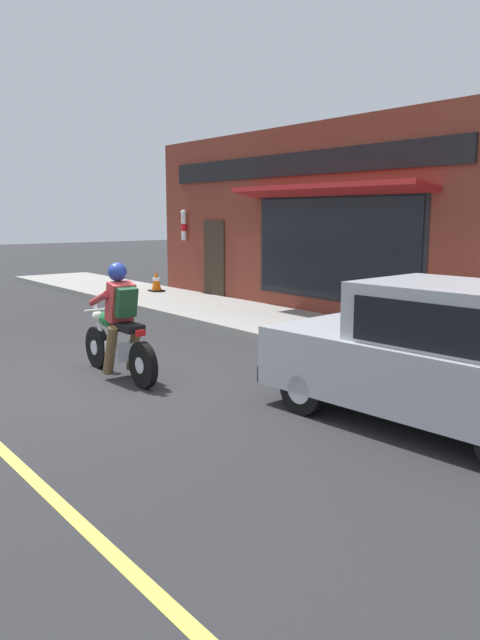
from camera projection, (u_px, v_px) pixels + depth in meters
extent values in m
plane|color=#2B2B2D|center=(97.00, 383.00, 8.50)|extent=(80.00, 80.00, 0.00)
cube|color=#9E9B93|center=(240.00, 315.00, 13.72)|extent=(2.60, 22.00, 0.14)
cube|color=maroon|center=(299.00, 222.00, 14.17)|extent=(0.50, 10.70, 4.20)
cube|color=black|center=(332.00, 249.00, 13.06)|extent=(0.04, 4.49, 2.10)
cube|color=black|center=(333.00, 249.00, 13.07)|extent=(0.02, 4.71, 2.20)
cube|color=#2D2319|center=(214.00, 261.00, 16.47)|extent=(0.04, 0.90, 2.10)
cube|color=maroon|center=(323.00, 190.00, 12.66)|extent=(0.81, 5.13, 0.24)
cube|color=black|center=(290.00, 165.00, 13.79)|extent=(0.06, 9.09, 0.50)
cylinder|color=white|center=(184.00, 227.00, 17.32)|extent=(0.14, 0.14, 0.70)
cylinder|color=red|center=(184.00, 227.00, 17.32)|extent=(0.15, 0.15, 0.20)
sphere|color=silver|center=(184.00, 213.00, 17.26)|extent=(0.16, 0.16, 0.16)
cylinder|color=black|center=(97.00, 347.00, 9.30)|extent=(0.10, 0.62, 0.62)
cylinder|color=silver|center=(97.00, 347.00, 9.30)|extent=(0.12, 0.22, 0.22)
cylinder|color=black|center=(143.00, 365.00, 8.20)|extent=(0.10, 0.62, 0.62)
cylinder|color=silver|center=(143.00, 365.00, 8.20)|extent=(0.12, 0.22, 0.22)
cube|color=silver|center=(120.00, 351.00, 8.70)|extent=(0.28, 0.40, 0.24)
ellipsoid|color=#196B33|center=(111.00, 319.00, 8.82)|extent=(0.30, 0.52, 0.24)
cube|color=black|center=(127.00, 327.00, 8.46)|extent=(0.26, 0.56, 0.10)
cylinder|color=silver|center=(99.00, 327.00, 9.17)|extent=(0.07, 0.33, 0.68)
cylinder|color=silver|center=(102.00, 310.00, 9.02)|extent=(0.56, 0.04, 0.04)
sphere|color=silver|center=(98.00, 316.00, 9.18)|extent=(0.16, 0.16, 0.16)
cylinder|color=silver|center=(145.00, 361.00, 8.50)|extent=(0.08, 0.55, 0.08)
cube|color=red|center=(140.00, 333.00, 8.17)|extent=(0.12, 0.06, 0.08)
cylinder|color=brown|center=(111.00, 350.00, 8.53)|extent=(0.14, 0.35, 0.71)
cylinder|color=brown|center=(134.00, 347.00, 8.74)|extent=(0.14, 0.35, 0.71)
cube|color=#B23333|center=(120.00, 302.00, 8.54)|extent=(0.34, 0.33, 0.57)
cylinder|color=#B23333|center=(99.00, 299.00, 8.60)|extent=(0.09, 0.52, 0.26)
cylinder|color=#B23333|center=(125.00, 296.00, 8.84)|extent=(0.09, 0.52, 0.26)
sphere|color=navy|center=(117.00, 272.00, 8.52)|extent=(0.26, 0.26, 0.26)
cube|color=#1E4728|center=(126.00, 302.00, 8.41)|extent=(0.28, 0.24, 0.42)
cylinder|color=black|center=(304.00, 388.00, 7.14)|extent=(0.23, 0.61, 0.60)
cylinder|color=silver|center=(304.00, 388.00, 7.14)|extent=(0.23, 0.34, 0.33)
cylinder|color=black|center=(378.00, 368.00, 8.10)|extent=(0.23, 0.61, 0.60)
cylinder|color=silver|center=(378.00, 368.00, 8.10)|extent=(0.23, 0.34, 0.33)
cube|color=#B7BABF|center=(433.00, 372.00, 6.70)|extent=(1.92, 3.82, 0.70)
cube|color=#B7BABF|center=(458.00, 316.00, 6.41)|extent=(1.58, 2.01, 0.66)
cube|color=black|center=(386.00, 311.00, 7.05)|extent=(1.35, 0.45, 0.51)
cube|color=black|center=(419.00, 326.00, 5.93)|extent=(0.15, 1.52, 0.46)
cube|color=silver|center=(276.00, 341.00, 7.70)|extent=(0.24, 0.06, 0.14)
cube|color=silver|center=(329.00, 331.00, 8.37)|extent=(0.24, 0.06, 0.14)
cube|color=#28282B|center=(305.00, 364.00, 8.07)|extent=(1.61, 0.25, 0.20)
cylinder|color=red|center=(443.00, 344.00, 9.94)|extent=(0.24, 0.24, 0.16)
cylinder|color=red|center=(444.00, 321.00, 9.88)|extent=(0.18, 0.18, 0.58)
sphere|color=red|center=(445.00, 301.00, 9.83)|extent=(0.20, 0.20, 0.20)
cylinder|color=red|center=(440.00, 319.00, 9.79)|extent=(0.10, 0.08, 0.08)
cylinder|color=red|center=(449.00, 317.00, 9.95)|extent=(0.10, 0.08, 0.08)
cube|color=black|center=(157.00, 291.00, 17.37)|extent=(0.36, 0.36, 0.04)
cone|color=orange|center=(156.00, 280.00, 17.32)|extent=(0.28, 0.28, 0.56)
cylinder|color=white|center=(156.00, 279.00, 17.31)|extent=(0.20, 0.20, 0.08)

